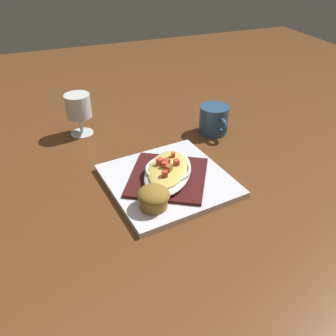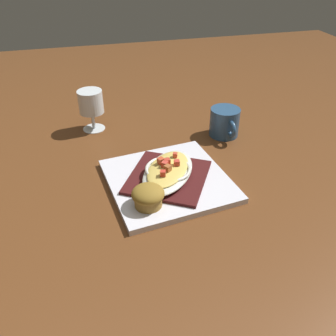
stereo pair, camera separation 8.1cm
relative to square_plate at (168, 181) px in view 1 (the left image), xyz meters
name	(u,v)px [view 1 (the left image)]	position (x,y,z in m)	size (l,w,h in m)	color
ground_plane	(168,183)	(0.00, 0.00, -0.01)	(2.60, 2.60, 0.00)	brown
square_plate	(168,181)	(0.00, 0.00, 0.00)	(0.28, 0.28, 0.01)	white
folded_napkin	(168,177)	(0.00, 0.00, 0.01)	(0.19, 0.18, 0.01)	#441516
gratin_dish	(168,170)	(0.00, 0.00, 0.03)	(0.20, 0.22, 0.04)	silver
muffin	(153,197)	(0.07, 0.09, 0.03)	(0.07, 0.07, 0.05)	olive
coffee_mug	(214,121)	(-0.22, -0.20, 0.03)	(0.09, 0.12, 0.08)	#2C4F73
stemmed_glass	(79,108)	(0.15, -0.33, 0.08)	(0.07, 0.07, 0.13)	white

